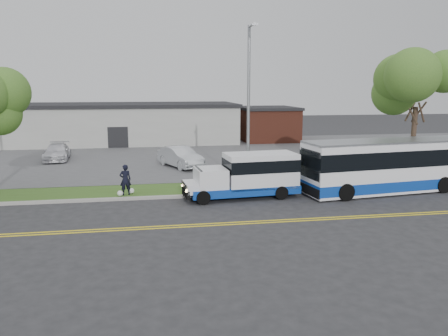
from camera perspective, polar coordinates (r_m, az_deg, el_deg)
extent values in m
plane|color=#28282B|center=(23.63, -2.53, -4.44)|extent=(140.00, 140.00, 0.00)
cube|color=yellow|center=(19.96, -1.15, -7.23)|extent=(70.00, 0.12, 0.01)
cube|color=yellow|center=(19.68, -1.02, -7.49)|extent=(70.00, 0.12, 0.01)
cube|color=#9E9B93|center=(24.67, -2.85, -3.62)|extent=(80.00, 0.30, 0.15)
cube|color=#39511B|center=(26.41, -3.31, -2.73)|extent=(80.00, 3.30, 0.10)
cube|color=#4C4C4F|center=(40.21, -5.54, 1.81)|extent=(80.00, 25.00, 0.10)
cube|color=#9E9E99|center=(49.93, -13.33, 5.52)|extent=(25.00, 10.00, 4.00)
cube|color=black|center=(49.80, -13.44, 8.01)|extent=(25.40, 10.40, 0.35)
cube|color=black|center=(45.10, -13.67, 3.85)|extent=(2.00, 0.15, 2.20)
cube|color=brown|center=(50.62, 5.66, 5.58)|extent=(6.00, 7.00, 3.60)
cube|color=black|center=(50.50, 5.70, 7.79)|extent=(6.30, 7.30, 0.30)
cylinder|color=#34251C|center=(30.87, 23.43, 2.92)|extent=(0.32, 0.32, 4.76)
ellipsoid|color=#427127|center=(30.66, 23.95, 9.86)|extent=(5.20, 5.20, 4.42)
cylinder|color=gray|center=(26.14, 3.21, 7.77)|extent=(0.18, 0.18, 9.50)
cylinder|color=gray|center=(25.66, 3.68, 18.12)|extent=(0.12, 1.40, 0.12)
cube|color=gray|center=(25.02, 4.04, 18.20)|extent=(0.35, 0.18, 0.12)
cube|color=#0E3A9C|center=(24.47, 2.56, -2.72)|extent=(6.24, 2.57, 0.45)
cube|color=white|center=(24.56, 4.77, -0.25)|extent=(4.10, 2.39, 1.88)
cube|color=black|center=(24.51, 4.78, 0.47)|extent=(4.12, 2.42, 0.67)
cube|color=white|center=(23.85, -1.75, -1.31)|extent=(1.77, 2.05, 1.07)
cube|color=black|center=(23.67, -3.34, -0.97)|extent=(0.23, 1.70, 0.81)
cube|color=white|center=(23.75, -4.07, -2.48)|extent=(1.05, 1.90, 0.49)
cube|color=black|center=(23.74, -5.02, -3.17)|extent=(0.29, 1.84, 0.45)
sphere|color=#FFD88C|center=(23.04, -4.86, -3.01)|extent=(0.19, 0.19, 0.18)
sphere|color=#FFD88C|center=(24.33, -5.39, -2.30)|extent=(0.19, 0.19, 0.18)
cylinder|color=black|center=(22.98, -2.73, -3.90)|extent=(0.77, 0.31, 0.75)
cylinder|color=black|center=(24.83, -3.65, -2.82)|extent=(0.77, 0.31, 0.75)
cylinder|color=black|center=(24.23, 7.49, -3.22)|extent=(0.77, 0.31, 0.75)
cylinder|color=black|center=(25.98, 5.90, -2.25)|extent=(0.77, 0.31, 0.75)
cube|color=white|center=(27.58, 21.30, 0.30)|extent=(11.21, 3.81, 2.90)
cube|color=#0E3A9C|center=(27.76, 21.16, -1.73)|extent=(11.23, 3.83, 0.60)
cube|color=black|center=(27.49, 21.38, 1.43)|extent=(11.26, 3.85, 0.95)
cube|color=black|center=(24.58, 11.26, 0.49)|extent=(0.38, 2.29, 1.60)
cube|color=black|center=(24.83, 10.99, -2.82)|extent=(0.42, 2.49, 0.50)
cube|color=gray|center=(27.37, 21.50, 3.33)|extent=(11.21, 3.81, 0.12)
cylinder|color=black|center=(24.63, 15.61, -3.05)|extent=(0.99, 0.43, 0.96)
cylinder|color=black|center=(26.60, 12.93, -1.94)|extent=(0.99, 0.43, 0.96)
cylinder|color=black|center=(28.57, 26.73, -1.96)|extent=(0.99, 0.43, 0.96)
cylinder|color=black|center=(30.28, 23.70, -1.07)|extent=(0.99, 0.43, 0.96)
cylinder|color=black|center=(31.40, 26.07, -0.87)|extent=(0.99, 0.43, 0.96)
imported|color=black|center=(25.13, -12.76, -1.51)|extent=(0.71, 0.54, 1.74)
imported|color=silver|center=(33.30, -5.72, 1.45)|extent=(3.51, 5.01, 1.57)
imported|color=white|center=(38.99, -20.97, 1.97)|extent=(2.24, 4.78, 1.35)
sphere|color=white|center=(25.06, -13.41, -3.23)|extent=(0.32, 0.32, 0.32)
sphere|color=white|center=(25.51, -12.00, -2.93)|extent=(0.32, 0.32, 0.32)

